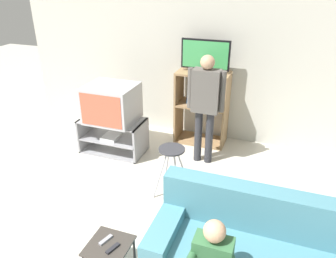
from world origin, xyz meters
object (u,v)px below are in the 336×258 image
at_px(tv_stand, 113,136).
at_px(remote_control_black, 113,248).
at_px(television_flat, 205,57).
at_px(person_standing_adult, 206,100).
at_px(media_shelf, 202,107).
at_px(folding_stool, 172,157).
at_px(television_main, 112,103).
at_px(remote_control_white, 106,240).
at_px(snack_table, 109,250).

bearing_deg(tv_stand, remote_control_black, -61.37).
distance_m(television_flat, person_standing_adult, 0.79).
relative_size(tv_stand, media_shelf, 0.83).
bearing_deg(folding_stool, remote_control_black, -91.07).
distance_m(tv_stand, television_main, 0.55).
relative_size(folding_stool, remote_control_white, 4.44).
bearing_deg(remote_control_black, television_main, 136.79).
height_order(tv_stand, remote_control_black, tv_stand).
height_order(remote_control_black, person_standing_adult, person_standing_adult).
bearing_deg(person_standing_adult, folding_stool, -102.05).
xyz_separation_m(television_main, remote_control_black, (1.17, -2.18, -0.40)).
bearing_deg(tv_stand, folding_stool, -29.77).
bearing_deg(snack_table, remote_control_white, 144.39).
distance_m(tv_stand, remote_control_black, 2.49).
xyz_separation_m(media_shelf, folding_stool, (0.01, -1.48, -0.10)).
xyz_separation_m(media_shelf, television_flat, (0.01, 0.02, 0.82)).
height_order(tv_stand, snack_table, tv_stand).
relative_size(media_shelf, snack_table, 2.97).
xyz_separation_m(television_main, person_standing_adult, (1.39, 0.19, 0.16)).
bearing_deg(tv_stand, person_standing_adult, 7.54).
relative_size(television_flat, folding_stool, 1.17).
height_order(tv_stand, folding_stool, folding_stool).
distance_m(tv_stand, remote_control_white, 2.38).
xyz_separation_m(television_main, remote_control_white, (1.07, -2.11, -0.40)).
relative_size(tv_stand, snack_table, 2.46).
height_order(folding_stool, remote_control_black, folding_stool).
bearing_deg(person_standing_adult, snack_table, -96.74).
xyz_separation_m(snack_table, remote_control_black, (0.06, -0.03, 0.07)).
xyz_separation_m(remote_control_black, person_standing_adult, (0.22, 2.36, 0.56)).
bearing_deg(television_main, person_standing_adult, 7.59).
distance_m(television_flat, folding_stool, 1.76).
bearing_deg(remote_control_black, television_flat, 107.89).
height_order(folding_stool, snack_table, folding_stool).
bearing_deg(remote_control_black, person_standing_adult, 103.29).
bearing_deg(snack_table, television_flat, 88.23).
height_order(tv_stand, person_standing_adult, person_standing_adult).
xyz_separation_m(folding_stool, remote_control_black, (-0.03, -1.48, -0.10)).
xyz_separation_m(folding_stool, remote_control_white, (-0.13, -1.41, -0.10)).
height_order(television_main, remote_control_black, television_main).
relative_size(folding_stool, remote_control_black, 4.44).
distance_m(television_flat, snack_table, 3.15).
height_order(tv_stand, television_flat, television_flat).
bearing_deg(snack_table, folding_stool, 86.56).
distance_m(media_shelf, remote_control_black, 2.97).
xyz_separation_m(media_shelf, remote_control_black, (-0.02, -2.97, -0.20)).
bearing_deg(folding_stool, person_standing_adult, 77.95).
bearing_deg(person_standing_adult, tv_stand, -172.46).
bearing_deg(remote_control_black, remote_control_white, 166.49).
bearing_deg(television_flat, media_shelf, -116.30).
bearing_deg(media_shelf, snack_table, -91.59).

